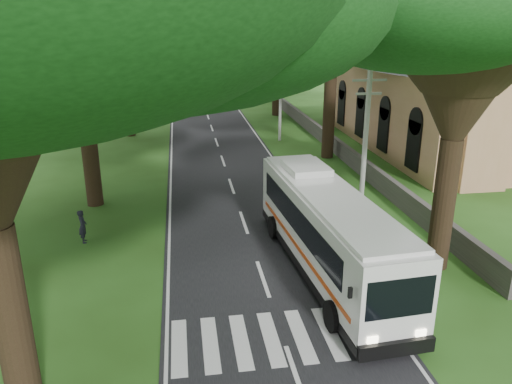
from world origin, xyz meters
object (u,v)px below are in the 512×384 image
coach_bus (327,229)px  distant_car_b (192,93)px  church (445,87)px  pole_mid (280,92)px  distant_car_c (211,89)px  pedestrian (83,226)px  pole_near (365,150)px  pole_far (248,70)px  distant_car_a (186,104)px

coach_bus → distant_car_b: size_ratio=2.64×
church → pole_mid: bearing=160.2°
distant_car_c → pedestrian: bearing=88.9°
coach_bus → pedestrian: 11.45m
pole_mid → distant_car_b: 26.61m
pole_mid → distant_car_c: 29.97m
pole_mid → distant_car_b: (-6.71, 25.53, -3.39)m
distant_car_c → coach_bus: bearing=100.9°
distant_car_b → distant_car_c: 4.88m
coach_bus → distant_car_b: bearing=90.4°
distant_car_c → pedestrian: pedestrian is taller
distant_car_b → distant_car_c: distant_car_b is taller
pole_near → pole_far: same height
coach_bus → distant_car_a: 40.66m
church → pole_mid: size_ratio=3.00×
distant_car_a → distant_car_b: 8.94m
pole_far → distant_car_a: 9.05m
distant_car_b → pedestrian: (-6.56, -44.72, 0.02)m
pole_near → coach_bus: size_ratio=0.66×
distant_car_a → distant_car_b: bearing=-103.6°
pole_near → distant_car_a: size_ratio=1.89×
church → distant_car_b: size_ratio=5.21×
distant_car_b → pedestrian: 45.20m
church → coach_bus: 24.70m
church → distant_car_b: 35.77m
coach_bus → distant_car_c: 53.24m
pole_mid → church: bearing=-19.8°
pole_far → pedestrian: (-13.27, -39.19, -3.37)m
distant_car_b → pedestrian: size_ratio=2.86×
church → distant_car_a: (-20.04, 21.09, -4.16)m
pole_near → distant_car_b: bearing=98.4°
pole_near → distant_car_b: 46.14m
distant_car_a → pedestrian: (-5.59, -35.83, 0.05)m
church → coach_bus: (-15.17, -19.26, -3.01)m
pole_far → distant_car_c: bearing=112.3°
distant_car_a → distant_car_b: size_ratio=0.92×
church → pole_far: bearing=116.8°
pole_far → distant_car_b: (-6.71, 5.53, -3.39)m
pole_mid → distant_car_a: size_ratio=1.89×
coach_bus → pedestrian: bearing=152.5°
distant_car_a → distant_car_b: distant_car_b is taller
pole_mid → pole_near: bearing=-90.0°
pole_near → pedestrian: pole_near is taller
pole_mid → distant_car_a: bearing=114.8°
coach_bus → distant_car_b: (-3.91, 49.24, -1.11)m
pole_near → pedestrian: size_ratio=4.97×
pole_far → distant_car_c: 10.85m
distant_car_a → distant_car_c: 13.41m
distant_car_a → pole_near: bearing=94.4°
pole_near → distant_car_a: pole_near is taller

